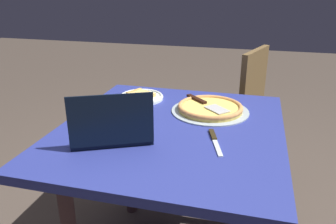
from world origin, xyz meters
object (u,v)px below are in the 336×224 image
at_px(pizza_plate, 141,96).
at_px(table_knife, 214,139).
at_px(chair_near, 235,109).
at_px(laptop, 112,129).
at_px(dining_table, 171,148).
at_px(pizza_tray, 210,108).

height_order(pizza_plate, table_knife, pizza_plate).
bearing_deg(chair_near, laptop, -21.99).
xyz_separation_m(dining_table, pizza_plate, (-0.31, -0.25, 0.12)).
distance_m(pizza_plate, chair_near, 0.78).
distance_m(dining_table, pizza_tray, 0.29).
bearing_deg(chair_near, table_knife, -1.69).
bearing_deg(laptop, pizza_plate, -174.50).
bearing_deg(chair_near, dining_table, -14.61).
bearing_deg(dining_table, pizza_plate, -141.79).
xyz_separation_m(laptop, pizza_plate, (-0.49, -0.05, -0.03)).
bearing_deg(laptop, dining_table, 132.22).
bearing_deg(table_knife, chair_near, 178.31).
relative_size(dining_table, pizza_tray, 2.82).
height_order(dining_table, table_knife, table_knife).
height_order(pizza_plate, pizza_tray, same).
distance_m(pizza_plate, pizza_tray, 0.40).
distance_m(laptop, table_knife, 0.41).
bearing_deg(pizza_tray, pizza_plate, -103.82).
relative_size(laptop, chair_near, 0.41).
bearing_deg(laptop, pizza_tray, 139.78).
relative_size(pizza_plate, chair_near, 0.25).
relative_size(dining_table, laptop, 2.70).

